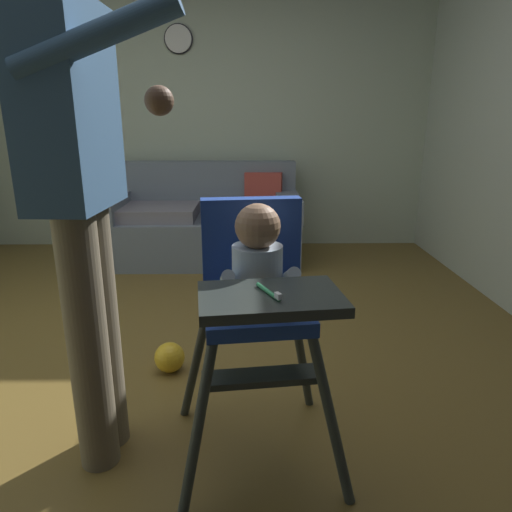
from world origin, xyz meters
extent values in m
cube|color=brown|center=(0.00, 0.00, -0.05)|extent=(5.90, 6.43, 0.10)
cube|color=#B0BEA9|center=(0.00, 2.44, 1.31)|extent=(5.10, 0.06, 2.62)
cube|color=slate|center=(-0.01, 1.86, 0.20)|extent=(1.73, 0.84, 0.40)
cube|color=slate|center=(-0.01, 2.19, 0.63)|extent=(1.73, 0.22, 0.46)
cube|color=slate|center=(-0.78, 1.86, 0.50)|extent=(0.20, 0.84, 0.20)
cube|color=slate|center=(0.77, 1.86, 0.50)|extent=(0.20, 0.84, 0.20)
cube|color=slate|center=(-0.37, 1.81, 0.46)|extent=(0.66, 0.60, 0.11)
cube|color=slate|center=(0.36, 1.81, 0.46)|extent=(0.66, 0.60, 0.11)
cube|color=#B24238|center=(0.56, 2.06, 0.60)|extent=(0.35, 0.16, 0.34)
cylinder|color=#2F3633|center=(0.26, -0.93, 0.28)|extent=(0.15, 0.18, 0.57)
cylinder|color=#2F3633|center=(0.69, -0.88, 0.28)|extent=(0.18, 0.15, 0.57)
cylinder|color=#2F3633|center=(0.21, -0.50, 0.28)|extent=(0.18, 0.15, 0.57)
cylinder|color=#2F3633|center=(0.64, -0.45, 0.28)|extent=(0.15, 0.18, 0.57)
cube|color=#1F3E97|center=(0.45, -0.69, 0.59)|extent=(0.40, 0.40, 0.05)
cube|color=#1F3E97|center=(0.43, -0.54, 0.79)|extent=(0.37, 0.11, 0.35)
cube|color=#2F3633|center=(0.48, -0.98, 0.75)|extent=(0.43, 0.31, 0.03)
cube|color=#2F3633|center=(0.46, -0.80, 0.39)|extent=(0.41, 0.15, 0.02)
cylinder|color=silver|center=(0.45, -0.71, 0.72)|extent=(0.19, 0.19, 0.22)
sphere|color=#997051|center=(0.45, -0.72, 0.90)|extent=(0.15, 0.15, 0.15)
cylinder|color=silver|center=(0.35, -0.76, 0.73)|extent=(0.06, 0.15, 0.10)
cylinder|color=silver|center=(0.56, -0.74, 0.73)|extent=(0.06, 0.15, 0.10)
cylinder|color=#38A366|center=(0.48, -0.98, 0.77)|extent=(0.07, 0.12, 0.01)
cube|color=white|center=(0.50, -1.03, 0.78)|extent=(0.02, 0.03, 0.02)
cylinder|color=#726650|center=(-0.14, -0.72, 0.48)|extent=(0.14, 0.14, 0.96)
cylinder|color=#726650|center=(-0.13, -0.60, 0.48)|extent=(0.14, 0.14, 0.96)
cube|color=#385B7F|center=(-0.13, -0.66, 1.27)|extent=(0.22, 0.41, 0.63)
cylinder|color=#385B7F|center=(0.03, -0.85, 1.44)|extent=(0.48, 0.09, 0.23)
sphere|color=brown|center=(0.18, -0.86, 1.28)|extent=(0.08, 0.08, 0.08)
cylinder|color=#385B7F|center=(-0.12, -0.43, 1.27)|extent=(0.07, 0.07, 0.56)
sphere|color=gold|center=(0.02, -0.09, 0.08)|extent=(0.15, 0.15, 0.15)
cylinder|color=white|center=(-0.22, 2.39, 1.94)|extent=(0.24, 0.03, 0.24)
cylinder|color=black|center=(-0.22, 2.41, 1.94)|extent=(0.26, 0.02, 0.26)
camera|label=1|loc=(0.43, -2.16, 1.23)|focal=31.97mm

